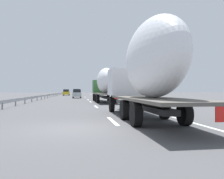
% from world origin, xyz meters
% --- Properties ---
extents(ground_plane, '(260.00, 260.00, 0.00)m').
position_xyz_m(ground_plane, '(40.00, 0.00, 0.00)').
color(ground_plane, '#4C4C4F').
extents(lane_stripe_0, '(3.20, 0.20, 0.01)m').
position_xyz_m(lane_stripe_0, '(2.00, -1.80, 0.00)').
color(lane_stripe_0, white).
rests_on(lane_stripe_0, ground_plane).
extents(lane_stripe_1, '(3.20, 0.20, 0.01)m').
position_xyz_m(lane_stripe_1, '(12.43, -1.80, 0.00)').
color(lane_stripe_1, white).
rests_on(lane_stripe_1, ground_plane).
extents(lane_stripe_2, '(3.20, 0.20, 0.01)m').
position_xyz_m(lane_stripe_2, '(21.91, -1.80, 0.00)').
color(lane_stripe_2, white).
rests_on(lane_stripe_2, ground_plane).
extents(lane_stripe_3, '(3.20, 0.20, 0.01)m').
position_xyz_m(lane_stripe_3, '(28.88, -1.80, 0.00)').
color(lane_stripe_3, white).
rests_on(lane_stripe_3, ground_plane).
extents(lane_stripe_4, '(3.20, 0.20, 0.01)m').
position_xyz_m(lane_stripe_4, '(43.83, -1.80, 0.00)').
color(lane_stripe_4, white).
rests_on(lane_stripe_4, ground_plane).
extents(lane_stripe_5, '(3.20, 0.20, 0.01)m').
position_xyz_m(lane_stripe_5, '(46.14, -1.80, 0.00)').
color(lane_stripe_5, white).
rests_on(lane_stripe_5, ground_plane).
extents(edge_line_right, '(110.00, 0.20, 0.01)m').
position_xyz_m(edge_line_right, '(45.00, -5.50, 0.00)').
color(edge_line_right, white).
rests_on(edge_line_right, ground_plane).
extents(truck_lead, '(12.64, 2.55, 4.37)m').
position_xyz_m(truck_lead, '(20.63, -3.60, 2.47)').
color(truck_lead, '#387038').
rests_on(truck_lead, ground_plane).
extents(truck_trailing, '(12.82, 2.55, 4.94)m').
position_xyz_m(truck_trailing, '(2.17, -3.60, 2.72)').
color(truck_trailing, silver).
rests_on(truck_trailing, ground_plane).
extents(car_silver_hatch, '(4.39, 1.76, 1.77)m').
position_xyz_m(car_silver_hatch, '(38.18, 0.06, 0.90)').
color(car_silver_hatch, '#ADB2B7').
rests_on(car_silver_hatch, ground_plane).
extents(car_white_van, '(4.46, 1.79, 1.92)m').
position_xyz_m(car_white_van, '(51.01, 0.18, 0.96)').
color(car_white_van, white).
rests_on(car_white_van, ground_plane).
extents(car_yellow_coupe, '(4.50, 1.91, 1.88)m').
position_xyz_m(car_yellow_coupe, '(62.47, 3.36, 0.95)').
color(car_yellow_coupe, gold).
rests_on(car_yellow_coupe, ground_plane).
extents(car_blue_sedan, '(4.74, 1.74, 1.93)m').
position_xyz_m(car_blue_sedan, '(74.46, -0.01, 0.96)').
color(car_blue_sedan, '#28479E').
rests_on(car_blue_sedan, ground_plane).
extents(road_sign, '(0.10, 0.90, 3.46)m').
position_xyz_m(road_sign, '(44.80, -6.70, 2.38)').
color(road_sign, gray).
rests_on(road_sign, ground_plane).
extents(tree_0, '(3.34, 3.34, 6.37)m').
position_xyz_m(tree_0, '(20.90, -10.78, 3.97)').
color(tree_0, '#472D19').
rests_on(tree_0, ground_plane).
extents(tree_1, '(3.77, 3.77, 7.20)m').
position_xyz_m(tree_1, '(80.41, -10.82, 4.58)').
color(tree_1, '#472D19').
rests_on(tree_1, ground_plane).
extents(tree_2, '(3.64, 3.64, 6.27)m').
position_xyz_m(tree_2, '(75.61, -11.89, 3.77)').
color(tree_2, '#472D19').
rests_on(tree_2, ground_plane).
extents(tree_3, '(2.55, 2.55, 5.50)m').
position_xyz_m(tree_3, '(62.77, -11.81, 3.47)').
color(tree_3, '#472D19').
rests_on(tree_3, ground_plane).
extents(tree_4, '(3.85, 3.85, 6.67)m').
position_xyz_m(tree_4, '(70.00, -11.49, 4.25)').
color(tree_4, '#472D19').
rests_on(tree_4, ground_plane).
extents(guardrail_median, '(94.00, 0.10, 0.76)m').
position_xyz_m(guardrail_median, '(43.00, 6.00, 0.58)').
color(guardrail_median, '#9EA0A5').
rests_on(guardrail_median, ground_plane).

